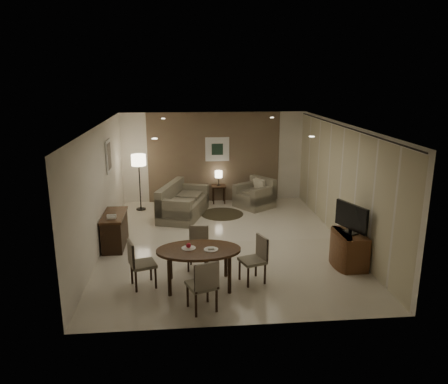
{
  "coord_description": "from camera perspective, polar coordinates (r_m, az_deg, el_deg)",
  "views": [
    {
      "loc": [
        -0.89,
        -9.44,
        3.76
      ],
      "look_at": [
        0.0,
        0.2,
        1.15
      ],
      "focal_mm": 35.0,
      "sensor_mm": 36.0,
      "label": 1
    }
  ],
  "objects": [
    {
      "name": "art_left_frame",
      "position": [
        10.97,
        -14.84,
        4.55
      ],
      "size": [
        0.03,
        0.6,
        0.8
      ],
      "primitive_type": "cube",
      "color": "silver",
      "rests_on": "wall_left"
    },
    {
      "name": "room_shell",
      "position": [
        10.18,
        -0.1,
        1.38
      ],
      "size": [
        5.5,
        7.0,
        2.7
      ],
      "color": "beige",
      "rests_on": "ground"
    },
    {
      "name": "chair_near",
      "position": [
        7.29,
        -2.92,
        -11.94
      ],
      "size": [
        0.56,
        0.56,
        0.91
      ],
      "primitive_type": null,
      "rotation": [
        0.0,
        0.0,
        3.5
      ],
      "color": "gray",
      "rests_on": "floor"
    },
    {
      "name": "downlight_nl",
      "position": [
        7.74,
        -9.06,
        6.9
      ],
      "size": [
        0.1,
        0.1,
        0.01
      ],
      "primitive_type": "cylinder",
      "color": "white",
      "rests_on": "ceiling"
    },
    {
      "name": "round_rug",
      "position": [
        12.17,
        -0.25,
        -2.89
      ],
      "size": [
        1.18,
        1.18,
        0.01
      ],
      "primitive_type": "cylinder",
      "color": "#38311F",
      "rests_on": "floor"
    },
    {
      "name": "chair_right",
      "position": [
        8.2,
        3.72,
        -8.86
      ],
      "size": [
        0.54,
        0.54,
        0.87
      ],
      "primitive_type": null,
      "rotation": [
        0.0,
        0.0,
        -1.24
      ],
      "color": "gray",
      "rests_on": "floor"
    },
    {
      "name": "plate_b",
      "position": [
        7.9,
        -1.71,
        -7.51
      ],
      "size": [
        0.26,
        0.26,
        0.02
      ],
      "primitive_type": "cylinder",
      "color": "white",
      "rests_on": "dining_table"
    },
    {
      "name": "floor_lamp",
      "position": [
        12.61,
        -10.95,
        1.24
      ],
      "size": [
        0.41,
        0.41,
        1.6
      ],
      "primitive_type": null,
      "color": "#FFE5B7",
      "rests_on": "floor"
    },
    {
      "name": "telephone",
      "position": [
        9.74,
        -14.48,
        -3.1
      ],
      "size": [
        0.2,
        0.14,
        0.09
      ],
      "primitive_type": null,
      "color": "white",
      "rests_on": "console_desk"
    },
    {
      "name": "tv_cabinet",
      "position": [
        9.25,
        16.1,
        -7.17
      ],
      "size": [
        0.48,
        0.9,
        0.7
      ],
      "primitive_type": null,
      "color": "brown",
      "rests_on": "floor"
    },
    {
      "name": "art_back_canvas",
      "position": [
        13.11,
        -0.88,
        5.6
      ],
      "size": [
        0.34,
        0.01,
        0.34
      ],
      "primitive_type": "cube",
      "color": "#192E20",
      "rests_on": "wall_back"
    },
    {
      "name": "curtain_rod",
      "position": [
        10.16,
        15.5,
        8.21
      ],
      "size": [
        0.03,
        6.8,
        0.03
      ],
      "primitive_type": "cylinder",
      "rotation": [
        1.57,
        0.0,
        0.0
      ],
      "color": "black",
      "rests_on": "wall_right"
    },
    {
      "name": "table_lamp",
      "position": [
        13.08,
        -0.71,
        1.92
      ],
      "size": [
        0.22,
        0.22,
        0.5
      ],
      "primitive_type": null,
      "color": "#FFEAC1",
      "rests_on": "side_table"
    },
    {
      "name": "downlight_nr",
      "position": [
        8.05,
        11.39,
        7.11
      ],
      "size": [
        0.1,
        0.1,
        0.01
      ],
      "primitive_type": "cylinder",
      "color": "white",
      "rests_on": "ceiling"
    },
    {
      "name": "plate_a",
      "position": [
        7.98,
        -4.65,
        -7.32
      ],
      "size": [
        0.26,
        0.26,
        0.02
      ],
      "primitive_type": "cylinder",
      "color": "white",
      "rests_on": "dining_table"
    },
    {
      "name": "downlight_fl",
      "position": [
        11.31,
        -7.95,
        9.49
      ],
      "size": [
        0.1,
        0.1,
        0.01
      ],
      "primitive_type": "cylinder",
      "color": "white",
      "rests_on": "ceiling"
    },
    {
      "name": "downlight_fr",
      "position": [
        11.53,
        6.3,
        9.64
      ],
      "size": [
        0.1,
        0.1,
        0.01
      ],
      "primitive_type": "cylinder",
      "color": "white",
      "rests_on": "ceiling"
    },
    {
      "name": "side_table",
      "position": [
        13.2,
        -0.7,
        -0.27
      ],
      "size": [
        0.42,
        0.42,
        0.53
      ],
      "primitive_type": null,
      "color": "black",
      "rests_on": "floor"
    },
    {
      "name": "dining_table",
      "position": [
        8.09,
        -3.29,
        -9.82
      ],
      "size": [
        1.53,
        0.96,
        0.72
      ],
      "primitive_type": null,
      "color": "#4E2E19",
      "rests_on": "floor"
    },
    {
      "name": "console_desk",
      "position": [
        10.16,
        -14.07,
        -4.86
      ],
      "size": [
        0.48,
        1.2,
        0.75
      ],
      "primitive_type": null,
      "color": "#4E2E19",
      "rests_on": "floor"
    },
    {
      "name": "taupe_accent",
      "position": [
        13.18,
        -1.32,
        4.55
      ],
      "size": [
        3.96,
        0.03,
        2.7
      ],
      "primitive_type": "cube",
      "color": "brown",
      "rests_on": "wall_back"
    },
    {
      "name": "art_left_canvas",
      "position": [
        10.97,
        -14.76,
        4.55
      ],
      "size": [
        0.01,
        0.46,
        0.64
      ],
      "primitive_type": "cube",
      "color": "gray",
      "rests_on": "wall_left"
    },
    {
      "name": "curtain_wall",
      "position": [
        10.39,
        14.99,
        0.97
      ],
      "size": [
        0.08,
        6.7,
        2.58
      ],
      "primitive_type": null,
      "color": "beige",
      "rests_on": "wall_right"
    },
    {
      "name": "chair_left",
      "position": [
        8.16,
        -10.53,
        -9.17
      ],
      "size": [
        0.54,
        0.54,
        0.89
      ],
      "primitive_type": null,
      "rotation": [
        0.0,
        0.0,
        1.88
      ],
      "color": "gray",
      "rests_on": "floor"
    },
    {
      "name": "sofa",
      "position": [
        11.93,
        -5.33,
        -1.12
      ],
      "size": [
        2.08,
        1.48,
        0.89
      ],
      "primitive_type": null,
      "rotation": [
        0.0,
        0.0,
        1.26
      ],
      "color": "gray",
      "rests_on": "floor"
    },
    {
      "name": "fruit_apple",
      "position": [
        7.96,
        -4.66,
        -6.96
      ],
      "size": [
        0.09,
        0.09,
        0.09
      ],
      "primitive_type": "sphere",
      "color": "red",
      "rests_on": "plate_a"
    },
    {
      "name": "napkin",
      "position": [
        7.9,
        -1.71,
        -7.36
      ],
      "size": [
        0.12,
        0.08,
        0.03
      ],
      "primitive_type": "cube",
      "color": "white",
      "rests_on": "plate_b"
    },
    {
      "name": "chair_far",
      "position": [
        8.74,
        -3.45,
        -7.42
      ],
      "size": [
        0.47,
        0.47,
        0.84
      ],
      "primitive_type": null,
      "rotation": [
        0.0,
        0.0,
        -0.17
      ],
      "color": "gray",
      "rests_on": "floor"
    },
    {
      "name": "art_back_frame",
      "position": [
        13.12,
        -0.88,
        5.61
      ],
      "size": [
        0.72,
        0.03,
        0.72
      ],
      "primitive_type": "cube",
      "color": "silver",
      "rests_on": "wall_back"
    },
    {
      "name": "flat_tv",
      "position": [
        9.02,
        16.29,
        -3.24
      ],
      "size": [
        0.36,
        0.85,
        0.6
      ],
      "primitive_type": null,
      "rotation": [
        0.0,
        0.0,
        0.35
      ],
      "color": "black",
      "rests_on": "tv_cabinet"
    },
    {
      "name": "armchair",
      "position": [
        12.74,
        3.99,
        -0.15
      ],
      "size": [
        1.28,
        1.29,
        0.84
      ],
      "primitive_type": null,
      "rotation": [
        0.0,
        0.0,
        -0.95
      ],
      "color": "gray",
      "rests_on": "floor"
    }
  ]
}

